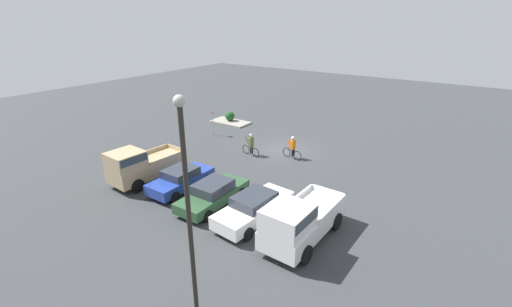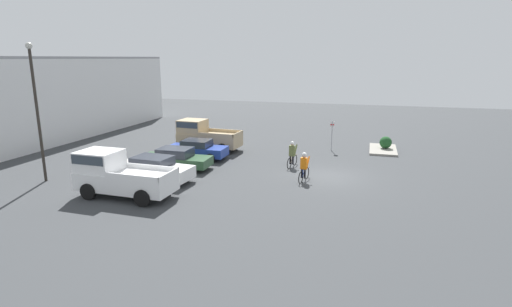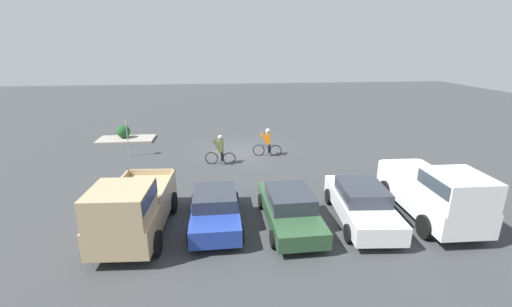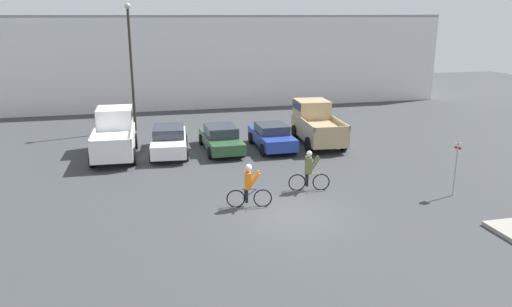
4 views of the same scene
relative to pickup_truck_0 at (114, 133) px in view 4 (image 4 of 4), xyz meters
name	(u,v)px [view 4 (image 4 of 4)]	position (x,y,z in m)	size (l,w,h in m)	color
ground_plane	(291,215)	(6.59, -10.07, -1.20)	(80.00, 80.00, 0.00)	#383A3D
warehouse_building	(194,56)	(6.59, 19.29, 2.37)	(39.44, 14.72, 7.15)	silver
pickup_truck_0	(114,133)	(0.00, 0.00, 0.00)	(2.33, 5.17, 2.34)	white
sedan_0	(169,140)	(2.78, -0.45, -0.46)	(2.26, 4.88, 1.48)	white
sedan_1	(221,138)	(5.58, -0.46, -0.52)	(2.01, 4.65, 1.38)	#2D5133
sedan_2	(272,136)	(8.38, -0.72, -0.50)	(1.94, 4.24, 1.38)	#233D9E
pickup_truck_1	(316,122)	(11.21, -0.04, -0.01)	(2.43, 4.95, 2.33)	tan
cyclist_0	(309,171)	(8.11, -7.66, -0.34)	(1.74, 0.53, 1.76)	black
cyclist_1	(249,185)	(5.22, -8.91, -0.31)	(1.75, 0.53, 1.75)	black
fire_lane_sign	(456,162)	(13.67, -9.68, 0.23)	(0.11, 0.29, 2.36)	#9E9EA3
lamppost	(131,59)	(1.06, 5.64, 3.33)	(0.36, 0.36, 7.86)	#2D2823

